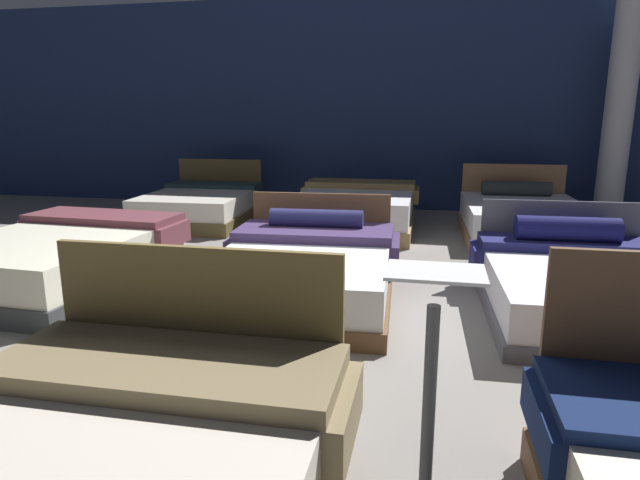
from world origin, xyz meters
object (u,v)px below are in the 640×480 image
(bed_4, at_px, (306,271))
(bed_8, at_px, (523,219))
(bed_6, at_px, (201,206))
(support_pillar, at_px, (620,104))
(bed_3, at_px, (60,258))
(bed_7, at_px, (355,210))
(bed_5, at_px, (581,287))

(bed_4, distance_m, bed_8, 3.79)
(bed_4, xyz_separation_m, bed_8, (2.26, 3.04, -0.01))
(bed_6, distance_m, support_pillar, 6.33)
(bed_3, xyz_separation_m, bed_8, (4.66, 3.14, -0.01))
(bed_3, relative_size, bed_6, 1.11)
(bed_3, height_order, bed_7, bed_7)
(bed_3, bearing_deg, bed_5, 4.81)
(bed_6, distance_m, bed_7, 2.36)
(bed_6, xyz_separation_m, bed_8, (4.62, -0.02, -0.00))
(bed_6, bearing_deg, bed_5, -35.25)
(bed_4, height_order, support_pillar, support_pillar)
(bed_3, relative_size, bed_7, 1.10)
(bed_3, xyz_separation_m, bed_7, (2.40, 3.11, 0.02))
(bed_5, height_order, bed_6, bed_6)
(bed_5, bearing_deg, bed_6, 145.05)
(bed_5, relative_size, bed_7, 0.98)
(bed_5, distance_m, bed_6, 5.53)
(bed_3, bearing_deg, bed_4, 5.05)
(bed_5, bearing_deg, support_pillar, 70.08)
(bed_3, distance_m, bed_5, 4.71)
(bed_6, bearing_deg, bed_4, -54.91)
(bed_5, height_order, bed_7, bed_5)
(bed_4, bearing_deg, bed_7, 86.70)
(bed_7, distance_m, support_pillar, 4.15)
(bed_5, bearing_deg, bed_4, 179.51)
(bed_5, xyz_separation_m, bed_7, (-2.30, 2.94, 0.04))
(bed_8, xyz_separation_m, support_pillar, (1.39, 1.29, 1.51))
(bed_6, bearing_deg, support_pillar, 9.37)
(bed_8, relative_size, support_pillar, 0.61)
(bed_4, relative_size, bed_5, 1.05)
(bed_4, relative_size, bed_8, 0.99)
(bed_3, height_order, bed_8, bed_8)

